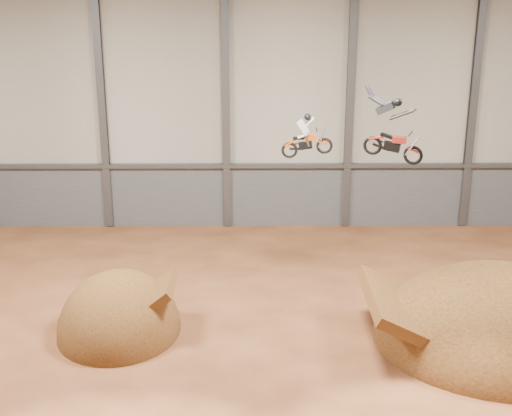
{
  "coord_description": "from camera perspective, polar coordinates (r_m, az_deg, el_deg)",
  "views": [
    {
      "loc": [
        -2.0,
        -23.28,
        13.84
      ],
      "look_at": [
        -1.8,
        4.0,
        4.69
      ],
      "focal_mm": 50.0,
      "sensor_mm": 36.0,
      "label": 1
    }
  ],
  "objects": [
    {
      "name": "steel_column_3",
      "position": [
        39.06,
        7.51,
        8.3
      ],
      "size": [
        0.4,
        0.36,
        13.9
      ],
      "primitive_type": "cube",
      "color": "#47494F",
      "rests_on": "ground"
    },
    {
      "name": "floor",
      "position": [
        27.16,
        3.95,
        -12.15
      ],
      "size": [
        40.0,
        40.0,
        0.0
      ],
      "primitive_type": "plane",
      "color": "#532A16",
      "rests_on": "ground"
    },
    {
      "name": "steel_column_4",
      "position": [
        40.51,
        16.98,
        8.02
      ],
      "size": [
        0.4,
        0.36,
        13.9
      ],
      "primitive_type": "cube",
      "color": "#47494F",
      "rests_on": "ground"
    },
    {
      "name": "fmx_rider_a",
      "position": [
        30.33,
        4.21,
        5.99
      ],
      "size": [
        2.44,
        0.91,
        2.24
      ],
      "primitive_type": null,
      "rotation": [
        0.0,
        -0.14,
        -0.03
      ],
      "color": "#D43F00"
    },
    {
      "name": "steel_column_2",
      "position": [
        38.71,
        -2.42,
        8.35
      ],
      "size": [
        0.4,
        0.36,
        13.9
      ],
      "primitive_type": "cube",
      "color": "#47494F",
      "rests_on": "ground"
    },
    {
      "name": "takeoff_ramp",
      "position": [
        29.66,
        -10.84,
        -9.64
      ],
      "size": [
        4.91,
        5.67,
        4.91
      ],
      "primitive_type": "ellipsoid",
      "color": "#412510",
      "rests_on": "ground"
    },
    {
      "name": "steel_column_1",
      "position": [
        39.51,
        -12.23,
        8.15
      ],
      "size": [
        0.4,
        0.36,
        13.9
      ],
      "primitive_type": "cube",
      "color": "#47494F",
      "rests_on": "ground"
    },
    {
      "name": "landing_ramp",
      "position": [
        30.02,
        18.96,
        -10.02
      ],
      "size": [
        10.01,
        8.85,
        5.77
      ],
      "primitive_type": "ellipsoid",
      "color": "#412510",
      "rests_on": "ground"
    },
    {
      "name": "steel_rail",
      "position": [
        39.45,
        2.5,
        3.4
      ],
      "size": [
        39.8,
        0.35,
        0.2
      ],
      "primitive_type": "cube",
      "color": "#47494F",
      "rests_on": "lower_band_back"
    },
    {
      "name": "lower_band_back",
      "position": [
        40.1,
        2.45,
        0.97
      ],
      "size": [
        39.8,
        0.18,
        3.5
      ],
      "primitive_type": "cube",
      "color": "#515459",
      "rests_on": "ground"
    },
    {
      "name": "fmx_rider_b",
      "position": [
        26.39,
        10.89,
        6.5
      ],
      "size": [
        3.35,
        2.04,
        2.93
      ],
      "primitive_type": null,
      "rotation": [
        0.0,
        0.15,
        -0.39
      ],
      "color": "#AC2216"
    },
    {
      "name": "back_wall",
      "position": [
        38.94,
        2.55,
        8.4
      ],
      "size": [
        40.0,
        0.1,
        14.0
      ],
      "primitive_type": "cube",
      "color": "#B1AC9C",
      "rests_on": "ground"
    }
  ]
}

